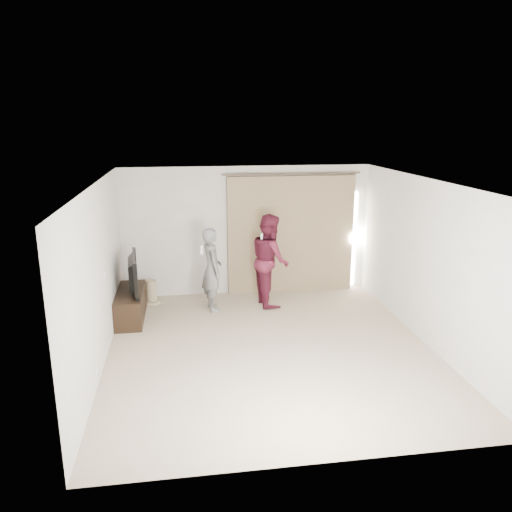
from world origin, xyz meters
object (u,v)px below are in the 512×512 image
Objects in this scene: tv at (128,274)px; person_man at (212,269)px; tv_console at (131,305)px; person_woman at (270,260)px.

person_man reaches higher than tv.
person_man is (1.49, 0.24, -0.06)m from tv.
tv_console is 0.59m from tv.
tv_console is 0.85× the size of person_man.
person_woman reaches higher than tv.
person_woman reaches higher than person_man.
tv_console is at bearing -170.83° from person_man.
person_man is (1.49, 0.24, 0.53)m from tv_console.
tv is 2.64m from person_woman.
person_woman is (2.61, 0.39, 0.04)m from tv.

